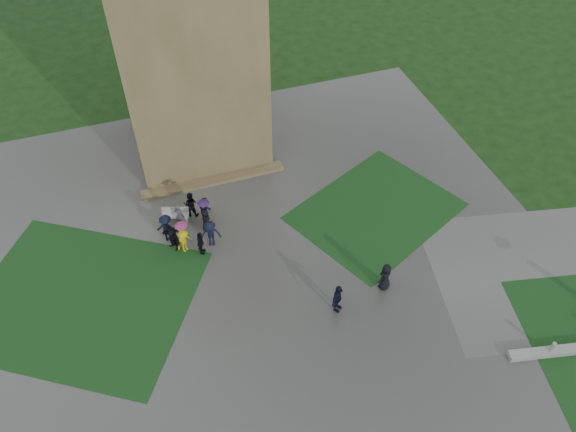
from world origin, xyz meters
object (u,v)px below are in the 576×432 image
object	(u,v)px
bench	(175,215)
pedestrian_mid	(337,298)
tower	(180,13)
pedestrian_near	(385,277)

from	to	relation	value
bench	pedestrian_mid	bearing A→B (deg)	-35.99
tower	bench	bearing A→B (deg)	-112.24
tower	pedestrian_near	world-z (taller)	tower
bench	pedestrian_near	world-z (taller)	pedestrian_near
bench	pedestrian_near	distance (m)	12.49
pedestrian_near	bench	bearing A→B (deg)	-64.25
tower	bench	xyz separation A→B (m)	(-2.84, -6.95, -8.51)
tower	pedestrian_mid	size ratio (longest dim) A/B	9.81
pedestrian_mid	pedestrian_near	world-z (taller)	pedestrian_mid
tower	bench	size ratio (longest dim) A/B	10.96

